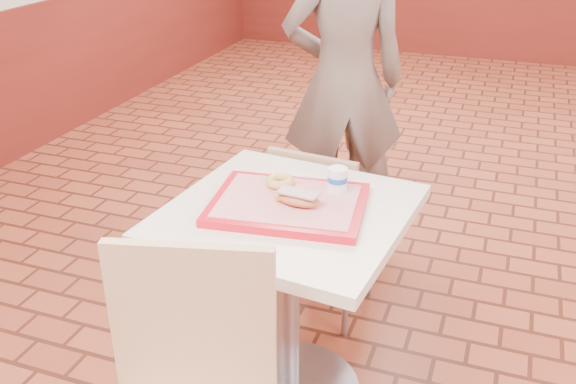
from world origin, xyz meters
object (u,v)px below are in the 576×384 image
(main_table, at_px, (288,275))
(ring_donut, at_px, (280,181))
(customer, at_px, (344,82))
(serving_tray, at_px, (288,204))
(long_john_donut, at_px, (297,199))
(paper_cup, at_px, (337,180))
(chair_main_back, at_px, (320,225))

(main_table, bearing_deg, ring_donut, 124.43)
(customer, xyz_separation_m, ring_donut, (0.10, -1.19, -0.01))
(customer, xyz_separation_m, serving_tray, (0.17, -1.29, -0.04))
(long_john_donut, height_order, paper_cup, paper_cup)
(chair_main_back, height_order, serving_tray, serving_tray)
(serving_tray, relative_size, long_john_donut, 3.11)
(customer, bearing_deg, serving_tray, 73.67)
(main_table, xyz_separation_m, ring_donut, (-0.06, 0.09, 0.31))
(main_table, bearing_deg, paper_cup, 41.50)
(main_table, height_order, long_john_donut, long_john_donut)
(main_table, xyz_separation_m, serving_tray, (0.00, 0.00, 0.28))
(chair_main_back, xyz_separation_m, paper_cup, (0.18, -0.40, 0.42))
(long_john_donut, bearing_deg, serving_tray, 151.28)
(customer, distance_m, paper_cup, 1.21)
(chair_main_back, relative_size, long_john_donut, 5.12)
(chair_main_back, bearing_deg, ring_donut, 92.74)
(chair_main_back, height_order, ring_donut, ring_donut)
(serving_tray, bearing_deg, paper_cup, 41.50)
(main_table, relative_size, long_john_donut, 5.02)
(ring_donut, distance_m, paper_cup, 0.20)
(customer, relative_size, paper_cup, 20.49)
(ring_donut, relative_size, long_john_donut, 0.62)
(main_table, height_order, customer, customer)
(serving_tray, height_order, ring_donut, ring_donut)
(long_john_donut, bearing_deg, customer, 98.94)
(main_table, distance_m, serving_tray, 0.28)
(customer, relative_size, ring_donut, 17.47)
(customer, height_order, paper_cup, customer)
(chair_main_back, bearing_deg, main_table, 100.33)
(customer, relative_size, long_john_donut, 10.78)
(main_table, bearing_deg, long_john_donut, -28.72)
(main_table, xyz_separation_m, customer, (-0.17, 1.29, 0.32))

